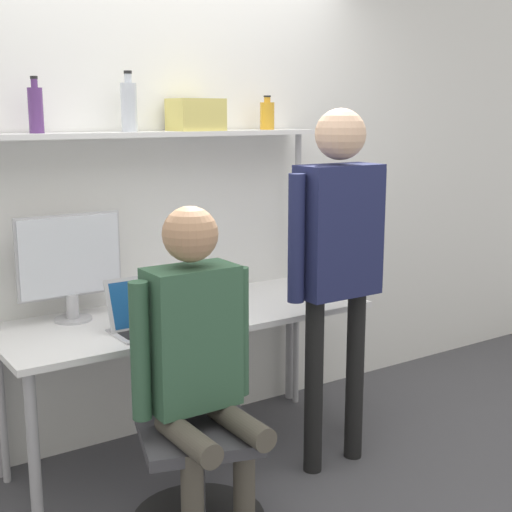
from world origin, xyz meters
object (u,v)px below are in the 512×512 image
at_px(office_chair, 196,465).
at_px(bottle_amber, 267,115).
at_px(bottle_purple, 36,109).
at_px(storage_box, 196,115).
at_px(bottle_clear, 129,106).
at_px(laptop, 144,316).
at_px(monitor, 70,262).
at_px(person_seated, 197,348).
at_px(cell_phone, 199,322).
at_px(person_standing, 338,242).

relative_size(office_chair, bottle_amber, 4.97).
bearing_deg(bottle_purple, storage_box, 0.00).
bearing_deg(bottle_clear, laptop, -108.81).
xyz_separation_m(laptop, bottle_clear, (0.12, 0.37, 0.95)).
bearing_deg(bottle_amber, monitor, -178.58).
height_order(person_seated, bottle_amber, bottle_amber).
distance_m(bottle_purple, bottle_amber, 1.26).
bearing_deg(office_chair, cell_phone, 58.44).
distance_m(person_seated, person_standing, 0.92).
bearing_deg(monitor, laptop, -57.31).
xyz_separation_m(office_chair, bottle_clear, (0.12, 0.82, 1.49)).
xyz_separation_m(laptop, person_standing, (0.85, -0.36, 0.31)).
bearing_deg(bottle_amber, bottle_clear, -180.00).
bearing_deg(cell_phone, storage_box, 60.80).
bearing_deg(laptop, bottle_clear, 71.19).
bearing_deg(bottle_purple, monitor, -14.52).
bearing_deg(person_standing, office_chair, -173.30).
bearing_deg(person_seated, monitor, 104.26).
bearing_deg(person_seated, laptop, 89.67).
height_order(laptop, cell_phone, laptop).
xyz_separation_m(cell_phone, storage_box, (0.23, 0.41, 0.96)).
xyz_separation_m(monitor, bottle_clear, (0.34, 0.03, 0.72)).
bearing_deg(bottle_clear, person_standing, -45.13).
distance_m(cell_phone, bottle_purple, 1.22).
bearing_deg(bottle_amber, laptop, -158.67).
bearing_deg(person_standing, bottle_clear, 134.87).
distance_m(monitor, laptop, 0.46).
bearing_deg(laptop, storage_box, 36.64).
bearing_deg(storage_box, person_seated, -119.67).
height_order(cell_phone, storage_box, storage_box).
bearing_deg(laptop, monitor, 122.69).
relative_size(office_chair, storage_box, 3.60).
bearing_deg(person_standing, bottle_purple, 148.29).
distance_m(laptop, person_seated, 0.50).
bearing_deg(bottle_clear, bottle_amber, 0.00).
bearing_deg(storage_box, office_chair, -120.40).
bearing_deg(laptop, office_chair, -88.83).
relative_size(monitor, bottle_amber, 2.81).
height_order(person_seated, bottle_clear, bottle_clear).
relative_size(cell_phone, storage_box, 0.59).
bearing_deg(bottle_purple, person_seated, -69.55).
distance_m(cell_phone, person_seated, 0.53).
xyz_separation_m(bottle_amber, storage_box, (-0.44, -0.00, 0.00)).
distance_m(office_chair, person_standing, 1.20).
height_order(monitor, person_standing, person_standing).
height_order(monitor, bottle_amber, bottle_amber).
bearing_deg(storage_box, cell_phone, -119.20).
bearing_deg(cell_phone, person_seated, -120.10).
distance_m(monitor, office_chair, 1.12).
bearing_deg(office_chair, storage_box, 59.60).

